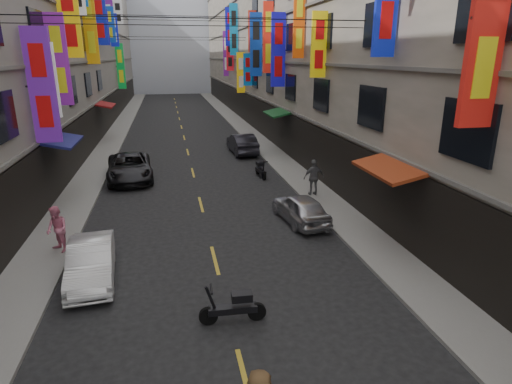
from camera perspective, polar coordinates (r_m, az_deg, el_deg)
name	(u,v)px	position (r m, az deg, el deg)	size (l,w,h in m)	color
sidewalk_left	(113,140)	(38.44, -18.59, 6.64)	(2.00, 90.00, 0.12)	slate
sidewalk_right	(251,135)	(38.85, -0.62, 7.67)	(2.00, 90.00, 0.12)	slate
building_row_left	(17,19)	(39.12, -29.27, 19.50)	(10.14, 90.00, 19.00)	gray
building_row_right	(319,23)	(39.93, 8.42, 21.34)	(10.14, 90.00, 19.00)	#AB9D8F
haze_block	(169,33)	(87.66, -11.49, 20.09)	(18.00, 8.00, 22.00)	#B3B9C8
shop_signage	(182,22)	(30.75, -9.89, 21.47)	(14.00, 55.00, 12.27)	#0E2EA4
street_awnings	(170,136)	(21.88, -11.41, 7.29)	(13.99, 35.20, 0.41)	#165528
overhead_cables	(186,18)	(25.66, -9.35, 21.90)	(14.00, 38.04, 1.24)	black
lane_markings	(186,144)	(35.24, -9.34, 6.30)	(0.12, 80.20, 0.01)	gold
scooter_crossing	(234,307)	(11.78, -2.98, -15.11)	(1.80, 0.50, 1.14)	black
scooter_far_right	(261,170)	(25.13, 0.61, 2.99)	(0.50, 1.80, 1.14)	black
car_left_mid	(91,262)	(14.62, -21.13, -8.64)	(1.33, 3.82, 1.26)	white
car_left_far	(130,167)	(25.58, -16.50, 3.19)	(2.44, 5.28, 1.47)	black
car_right_mid	(300,208)	(18.33, 5.94, -2.16)	(1.48, 3.67, 1.25)	#BBBAC0
car_right_far	(242,144)	(31.35, -1.88, 6.48)	(1.54, 4.43, 1.46)	#25242B
pedestrian_lfar	(57,229)	(16.74, -25.00, -4.54)	(0.82, 0.56, 1.68)	pink
pedestrian_rfar	(314,177)	(21.54, 7.73, 1.95)	(1.07, 0.61, 1.83)	#59595B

